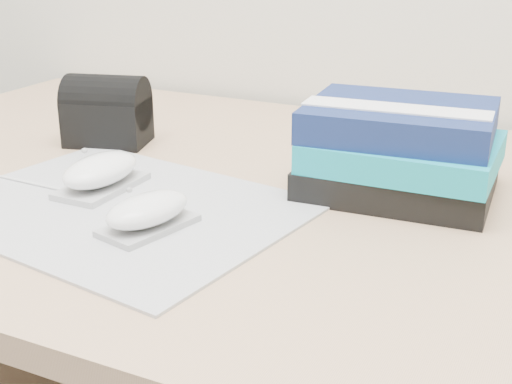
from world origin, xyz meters
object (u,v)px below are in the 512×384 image
at_px(mouse_rear, 101,173).
at_px(pouch, 107,111).
at_px(mouse_front, 148,212).
at_px(book_stack, 400,150).
at_px(desk, 368,346).

bearing_deg(mouse_rear, pouch, 124.49).
distance_m(mouse_rear, mouse_front, 0.14).
relative_size(mouse_rear, book_stack, 0.51).
bearing_deg(desk, mouse_front, -126.23).
height_order(book_stack, pouch, book_stack).
bearing_deg(book_stack, mouse_front, -131.50).
height_order(desk, pouch, pouch).
height_order(desk, mouse_front, mouse_front).
height_order(mouse_rear, pouch, pouch).
bearing_deg(mouse_front, mouse_rear, 147.54).
xyz_separation_m(mouse_rear, book_stack, (0.32, 0.16, 0.03)).
bearing_deg(mouse_front, desk, 53.77).
distance_m(desk, mouse_front, 0.40).
height_order(desk, mouse_rear, mouse_rear).
bearing_deg(pouch, desk, -0.23).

